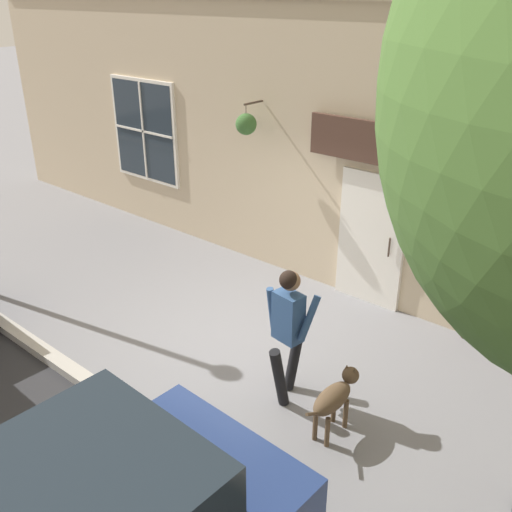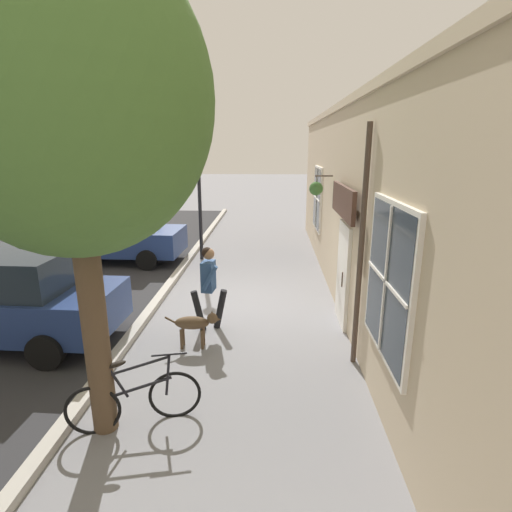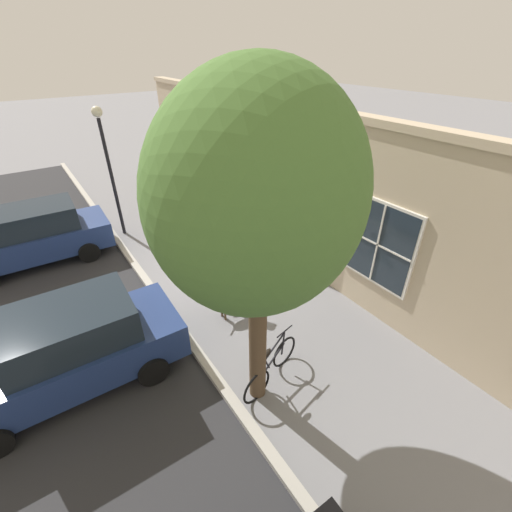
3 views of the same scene
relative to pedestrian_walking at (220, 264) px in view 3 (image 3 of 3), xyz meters
The scene contains 9 objects.
ground_plane 1.71m from the pedestrian_walking, 113.39° to the right, with size 90.00×90.00×0.00m, color gray.
storefront_facade 3.37m from the pedestrian_walking, 156.61° to the right, with size 0.95×18.00×4.54m.
pedestrian_walking is the anchor object (origin of this frame).
dog_on_leash 0.96m from the pedestrian_walking, 79.59° to the left, with size 1.04×0.27×0.70m.
street_tree_by_curb 4.31m from the pedestrian_walking, 73.31° to the left, with size 3.09×2.79×5.77m.
leaning_bicycle 3.03m from the pedestrian_walking, 79.57° to the left, with size 1.67×0.57×1.00m.
parked_car_nearest_curb 6.07m from the pedestrian_walking, 52.20° to the right, with size 4.36×2.05×1.75m.
parked_car_mid_block 3.79m from the pedestrian_walking, 10.65° to the left, with size 4.36×2.05×1.75m.
street_lamp 5.56m from the pedestrian_walking, 78.38° to the right, with size 0.32×0.32×4.24m.
Camera 3 is at (3.94, 7.74, 5.81)m, focal length 24.00 mm.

